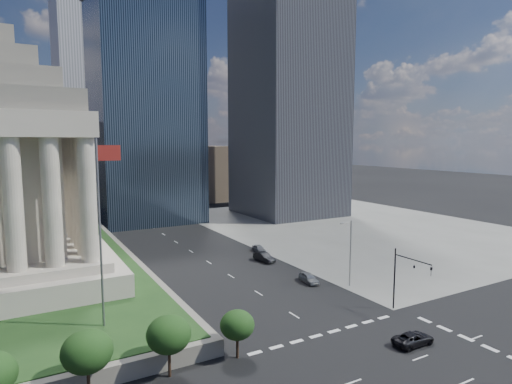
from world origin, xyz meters
TOP-DOWN VIEW (x-y plane):
  - ground at (0.00, 100.00)m, footprint 500.00×500.00m
  - sidewalk_ne at (46.00, 60.00)m, footprint 68.00×90.00m
  - flagpole at (-21.83, 24.00)m, footprint 2.52×0.24m
  - midrise_glass at (2.00, 95.00)m, footprint 26.00×26.00m
  - highrise_ne at (42.00, 85.00)m, footprint 26.00×28.00m
  - building_filler_ne at (32.00, 130.00)m, footprint 20.00×30.00m
  - building_filler_nw at (-30.00, 130.00)m, footprint 24.00×30.00m
  - traffic_signal_ne at (12.50, 13.70)m, footprint 0.30×5.74m
  - street_lamp_north at (13.33, 25.00)m, footprint 2.13×0.22m
  - pickup_truck at (6.65, 7.31)m, footprint 2.31×4.85m
  - parked_sedan_near at (9.00, 29.16)m, footprint 2.41×4.59m
  - parked_sedan_mid at (9.00, 42.72)m, footprint 4.94×2.23m
  - parked_sedan_far at (11.50, 49.00)m, footprint 1.93×4.15m

SIDE VIEW (x-z plane):
  - ground at x=0.00m, z-range 0.00..0.00m
  - sidewalk_ne at x=46.00m, z-range 0.00..0.03m
  - pickup_truck at x=6.65m, z-range 0.00..1.34m
  - parked_sedan_far at x=11.50m, z-range 0.00..1.37m
  - parked_sedan_near at x=9.00m, z-range 0.00..1.49m
  - parked_sedan_mid at x=9.00m, z-range 0.00..1.57m
  - traffic_signal_ne at x=12.50m, z-range 1.25..9.25m
  - street_lamp_north at x=13.33m, z-range 0.66..10.66m
  - building_filler_ne at x=32.00m, z-range 0.00..20.00m
  - flagpole at x=-21.83m, z-range 3.11..23.11m
  - building_filler_nw at x=-30.00m, z-range 0.00..28.00m
  - midrise_glass at x=2.00m, z-range 0.00..60.00m
  - highrise_ne at x=42.00m, z-range 0.00..100.00m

